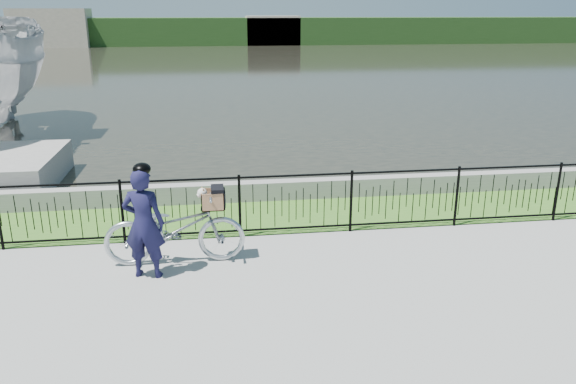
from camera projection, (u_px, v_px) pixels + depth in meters
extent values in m
plane|color=gray|center=(312.00, 273.00, 8.62)|extent=(120.00, 120.00, 0.00)
cube|color=#3E6E22|center=(288.00, 215.00, 11.06)|extent=(60.00, 2.00, 0.01)
plane|color=#27261D|center=(229.00, 67.00, 39.70)|extent=(120.00, 120.00, 0.00)
cube|color=gray|center=(282.00, 190.00, 11.94)|extent=(60.00, 0.30, 0.40)
cube|color=#234319|center=(219.00, 31.00, 64.66)|extent=(120.00, 6.00, 3.00)
cube|color=#A99C88|center=(51.00, 28.00, 60.26)|extent=(8.00, 4.00, 4.00)
cube|color=#A99C88|center=(273.00, 31.00, 64.01)|extent=(6.00, 3.00, 3.20)
imported|color=#B0B6BC|center=(175.00, 229.00, 8.81)|extent=(2.19, 0.76, 1.15)
cube|color=black|center=(213.00, 208.00, 8.80)|extent=(0.38, 0.18, 0.02)
cube|color=#A06F4A|center=(213.00, 208.00, 8.79)|extent=(0.35, 0.33, 0.01)
cube|color=#A06F4A|center=(213.00, 196.00, 8.90)|extent=(0.35, 0.01, 0.28)
cube|color=#A06F4A|center=(213.00, 203.00, 8.61)|extent=(0.35, 0.01, 0.28)
cube|color=#A06F4A|center=(224.00, 199.00, 8.78)|extent=(0.02, 0.33, 0.28)
cube|color=#A06F4A|center=(202.00, 200.00, 8.73)|extent=(0.02, 0.33, 0.28)
cube|color=black|center=(217.00, 189.00, 8.71)|extent=(0.19, 0.34, 0.06)
cube|color=black|center=(225.00, 197.00, 8.77)|extent=(0.02, 0.34, 0.23)
ellipsoid|color=silver|center=(211.00, 200.00, 8.75)|extent=(0.31, 0.22, 0.20)
sphere|color=silver|center=(202.00, 193.00, 8.68)|extent=(0.15, 0.15, 0.15)
sphere|color=silver|center=(199.00, 195.00, 8.66)|extent=(0.07, 0.07, 0.07)
sphere|color=black|center=(197.00, 196.00, 8.65)|extent=(0.02, 0.02, 0.02)
cone|color=#986B3F|center=(202.00, 188.00, 8.71)|extent=(0.06, 0.08, 0.08)
cone|color=#986B3F|center=(203.00, 190.00, 8.62)|extent=(0.06, 0.08, 0.08)
imported|color=#131233|center=(144.00, 224.00, 8.28)|extent=(0.69, 0.53, 1.70)
ellipsoid|color=black|center=(139.00, 170.00, 8.02)|extent=(0.26, 0.29, 0.18)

